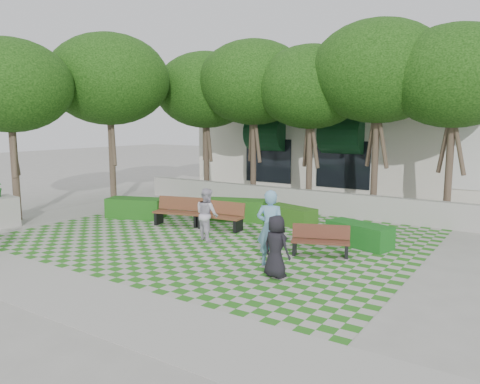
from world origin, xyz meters
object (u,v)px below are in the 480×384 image
Objects in this scene: bench_mid at (219,216)px; person_white at (207,214)px; hedge_midright at (291,216)px; hedge_west at (136,208)px; person_blue at (270,228)px; person_dark at (276,246)px; hedge_east at (359,235)px; bench_west at (181,212)px; bench_east at (321,241)px; hedge_midleft at (236,210)px.

person_white is at bearing -71.66° from bench_mid.
hedge_west is at bearing -158.89° from hedge_midright.
person_dark is (0.55, -0.68, -0.23)m from person_blue.
person_dark is at bearing 112.35° from person_blue.
hedge_east is at bearing -132.57° from person_white.
hedge_east is at bearing -25.19° from hedge_midright.
bench_east is at bearing -22.59° from bench_west.
hedge_west is at bearing 7.45° from person_white.
hedge_east is 1.30× the size of person_dark.
hedge_east is 4.53m from person_white.
hedge_west is 1.10× the size of person_blue.
person_white is at bearing 164.66° from bench_east.
hedge_midright is (-2.39, 2.89, -0.07)m from bench_east.
bench_west reaches higher than hedge_east.
bench_west is at bearing 151.07° from bench_east.
bench_east is at bearing -151.24° from person_white.
person_dark is at bearing -21.55° from hedge_west.
bench_east is at bearing -50.38° from hedge_midright.
hedge_west is (-5.42, -2.09, 0.05)m from hedge_midright.
bench_west is 2.11m from hedge_midleft.
hedge_midright is 2.10m from hedge_midleft.
person_dark reaches higher than hedge_west.
person_blue reaches higher than hedge_midright.
bench_east is 3.60m from person_white.
bench_east is at bearing -17.84° from bench_mid.
bench_west is at bearing -145.85° from hedge_midright.
bench_mid is (-4.13, 1.03, 0.05)m from bench_east.
hedge_midright is (3.16, 2.15, -0.15)m from bench_west.
person_white is (-1.16, -3.26, 0.47)m from hedge_midright.
bench_east is 0.77× the size of hedge_west.
bench_west is 1.03× the size of hedge_east.
bench_mid is 3.70m from hedge_west.
person_dark is at bearing -100.13° from hedge_east.
hedge_east reaches higher than hedge_midright.
person_dark is 0.91× the size of person_white.
bench_mid reaches higher than hedge_east.
bench_west reaches higher than hedge_midleft.
hedge_east is 0.89× the size of hedge_west.
person_dark is (4.34, -4.79, 0.35)m from hedge_midleft.
hedge_east is 5.12m from hedge_midleft.
bench_west is 0.92× the size of hedge_west.
person_blue reaches higher than bench_west.
person_blue is (-0.67, -1.56, 0.57)m from bench_east.
bench_east is at bearing -109.82° from hedge_east.
hedge_west is 1.45× the size of person_dark.
person_white is (0.57, -1.40, 0.35)m from bench_mid.
hedge_midright is 1.16× the size of person_white.
person_blue is 3.12m from person_white.
person_dark is at bearing -43.77° from bench_west.
person_blue is (-1.22, -3.07, 0.63)m from hedge_east.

